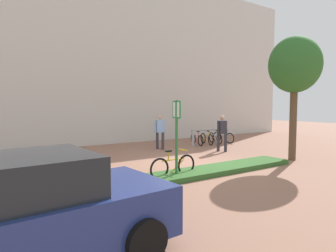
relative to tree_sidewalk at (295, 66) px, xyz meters
name	(u,v)px	position (x,y,z in m)	size (l,w,h in m)	color
ground_plane	(189,163)	(-3.83, 1.82, -3.74)	(60.00, 60.00, 0.00)	#936651
building_facade	(112,57)	(-3.83, 9.15, 1.26)	(28.00, 1.20, 10.00)	silver
planter_strip	(208,171)	(-4.35, 0.13, -3.66)	(7.00, 1.10, 0.16)	#336028
tree_sidewalk	(295,66)	(0.00, 0.00, 0.00)	(2.01, 2.01, 4.91)	brown
parking_sign_post	(177,128)	(-5.60, 0.13, -2.20)	(0.08, 0.36, 2.36)	#2D7238
bike_at_sign	(173,166)	(-5.59, 0.32, -3.39)	(1.68, 0.42, 0.86)	black
bike_rack_cluster	(211,138)	(0.56, 5.47, -3.40)	(2.66, 1.61, 0.83)	#99999E
bollard_steel	(193,138)	(-0.87, 5.30, -3.29)	(0.16, 0.16, 0.90)	#ADADB2
person_shirt_white	(160,130)	(-2.91, 5.38, -2.76)	(0.61, 0.44, 1.72)	#383342
person_suited_navy	(222,131)	(-0.83, 3.14, -2.76)	(0.61, 0.45, 1.72)	#2D2D38
car_navy_sedan	(11,216)	(-10.22, -2.64, -2.99)	(4.42, 2.27, 1.54)	navy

